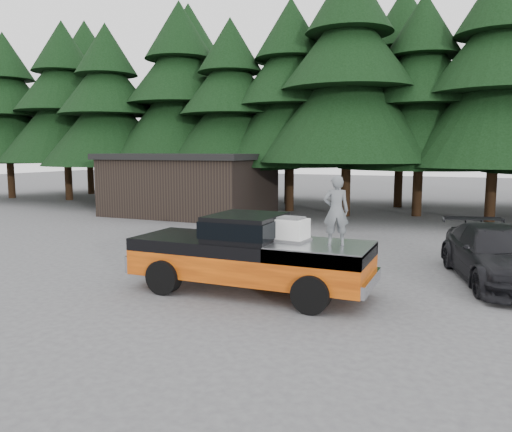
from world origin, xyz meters
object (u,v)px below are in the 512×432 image
at_px(pickup_truck, 250,266).
at_px(utility_building, 190,184).
at_px(man_on_bed, 336,211).
at_px(parked_car, 498,255).
at_px(air_compressor, 291,230).

height_order(pickup_truck, utility_building, utility_building).
height_order(man_on_bed, parked_car, man_on_bed).
height_order(air_compressor, utility_building, utility_building).
xyz_separation_m(air_compressor, parked_car, (4.59, 3.30, -0.84)).
bearing_deg(utility_building, pickup_truck, -54.14).
distance_m(air_compressor, parked_car, 5.72).
xyz_separation_m(pickup_truck, man_on_bed, (2.11, 0.01, 1.45)).
xyz_separation_m(air_compressor, utility_building, (-10.21, 12.62, 0.08)).
bearing_deg(utility_building, air_compressor, -51.01).
relative_size(man_on_bed, utility_building, 0.19).
distance_m(air_compressor, man_on_bed, 1.22).
height_order(air_compressor, parked_car, air_compressor).
distance_m(air_compressor, utility_building, 16.23).
relative_size(man_on_bed, parked_car, 0.31).
bearing_deg(air_compressor, man_on_bed, 1.20).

